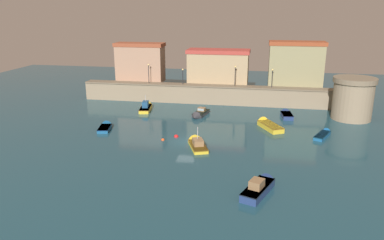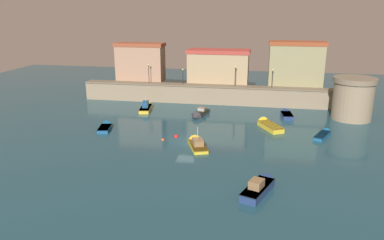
{
  "view_description": "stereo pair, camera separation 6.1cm",
  "coord_description": "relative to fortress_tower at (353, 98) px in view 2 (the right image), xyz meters",
  "views": [
    {
      "loc": [
        9.54,
        -47.54,
        17.56
      ],
      "look_at": [
        0.0,
        4.65,
        1.78
      ],
      "focal_mm": 35.17,
      "sensor_mm": 36.0,
      "label": 1
    },
    {
      "loc": [
        9.6,
        -47.53,
        17.56
      ],
      "look_at": [
        0.0,
        4.65,
        1.78
      ],
      "focal_mm": 35.17,
      "sensor_mm": 36.0,
      "label": 2
    }
  ],
  "objects": [
    {
      "name": "moored_boat_7",
      "position": [
        -13.68,
        -7.04,
        -3.1
      ],
      "size": [
        4.61,
        6.6,
        1.76
      ],
      "rotation": [
        0.0,
        0.0,
        2.05
      ],
      "color": "gold",
      "rests_on": "ground"
    },
    {
      "name": "mooring_buoy_0",
      "position": [
        -27.94,
        -15.77,
        -3.51
      ],
      "size": [
        0.49,
        0.49,
        0.49
      ],
      "primitive_type": "sphere",
      "color": "#EA4C19",
      "rests_on": "ground"
    },
    {
      "name": "moored_boat_6",
      "position": [
        -35.14,
        0.03,
        -3.04
      ],
      "size": [
        2.64,
        6.67,
        3.29
      ],
      "rotation": [
        0.0,
        0.0,
        1.73
      ],
      "color": "gold",
      "rests_on": "ground"
    },
    {
      "name": "quay_lamp_1",
      "position": [
        -29.67,
        6.36,
        2.07
      ],
      "size": [
        0.32,
        0.32,
        2.99
      ],
      "color": "black",
      "rests_on": "quay_wall"
    },
    {
      "name": "mooring_buoy_1",
      "position": [
        -26.42,
        -14.07,
        -3.51
      ],
      "size": [
        0.65,
        0.65,
        0.65
      ],
      "primitive_type": "sphere",
      "color": "red",
      "rests_on": "ground"
    },
    {
      "name": "fortress_tower",
      "position": [
        0.0,
        0.0,
        0.0
      ],
      "size": [
        6.79,
        6.79,
        6.91
      ],
      "color": "gray",
      "rests_on": "ground"
    },
    {
      "name": "quay_lamp_0",
      "position": [
        -36.44,
        6.36,
        2.5
      ],
      "size": [
        0.32,
        0.32,
        3.73
      ],
      "color": "black",
      "rests_on": "quay_wall"
    },
    {
      "name": "ground_plane",
      "position": [
        -24.64,
        -15.92,
        -3.51
      ],
      "size": [
        126.69,
        126.69,
        0.0
      ],
      "primitive_type": "plane",
      "color": "#1E4756"
    },
    {
      "name": "moored_boat_1",
      "position": [
        -14.44,
        -28.63,
        -2.98
      ],
      "size": [
        3.88,
        6.65,
        2.04
      ],
      "rotation": [
        0.0,
        0.0,
        1.2
      ],
      "color": "navy",
      "rests_on": "ground"
    },
    {
      "name": "quay_wall",
      "position": [
        -24.64,
        6.36,
        -1.72
      ],
      "size": [
        49.18,
        2.64,
        3.56
      ],
      "color": "gray",
      "rests_on": "ground"
    },
    {
      "name": "old_town_backdrop",
      "position": [
        -22.66,
        9.78,
        3.58
      ],
      "size": [
        40.55,
        5.46,
        8.4
      ],
      "color": "tan",
      "rests_on": "ground"
    },
    {
      "name": "moored_boat_5",
      "position": [
        -5.59,
        -9.68,
        -3.24
      ],
      "size": [
        3.37,
        5.43,
        1.15
      ],
      "rotation": [
        0.0,
        0.0,
        1.14
      ],
      "color": "#195689",
      "rests_on": "ground"
    },
    {
      "name": "quay_lamp_3",
      "position": [
        -12.9,
        6.36,
        2.32
      ],
      "size": [
        0.32,
        0.32,
        3.42
      ],
      "color": "black",
      "rests_on": "quay_wall"
    },
    {
      "name": "moored_boat_0",
      "position": [
        -24.93,
        -3.03,
        -3.12
      ],
      "size": [
        2.77,
        5.54,
        1.73
      ],
      "rotation": [
        0.0,
        0.0,
        -1.79
      ],
      "color": "#333338",
      "rests_on": "ground"
    },
    {
      "name": "moored_boat_4",
      "position": [
        -23.01,
        -16.99,
        -3.15
      ],
      "size": [
        3.76,
        6.15,
        3.44
      ],
      "rotation": [
        0.0,
        0.0,
        1.93
      ],
      "color": "gold",
      "rests_on": "ground"
    },
    {
      "name": "moored_boat_2",
      "position": [
        -37.85,
        -12.21,
        -3.24
      ],
      "size": [
        2.43,
        4.65,
        1.49
      ],
      "rotation": [
        0.0,
        0.0,
        1.78
      ],
      "color": "#195689",
      "rests_on": "ground"
    },
    {
      "name": "quay_lamp_2",
      "position": [
        -19.69,
        6.36,
        2.54
      ],
      "size": [
        0.32,
        0.32,
        3.79
      ],
      "color": "black",
      "rests_on": "quay_wall"
    },
    {
      "name": "moored_boat_3",
      "position": [
        -10.44,
        -0.44,
        -3.14
      ],
      "size": [
        2.08,
        4.7,
        1.55
      ],
      "rotation": [
        0.0,
        0.0,
        1.68
      ],
      "color": "navy",
      "rests_on": "ground"
    }
  ]
}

